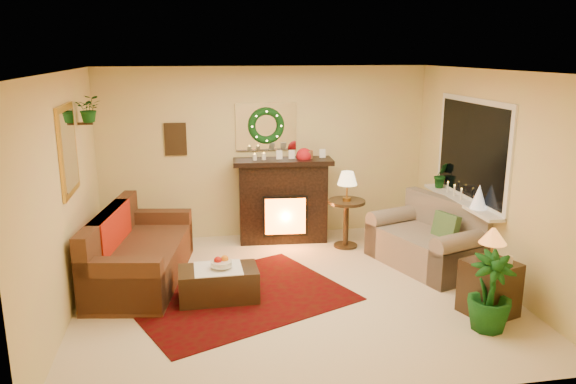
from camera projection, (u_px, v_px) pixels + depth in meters
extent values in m
plane|color=beige|center=(293.00, 291.00, 6.76)|extent=(5.00, 5.00, 0.00)
plane|color=white|center=(294.00, 71.00, 6.12)|extent=(5.00, 5.00, 0.00)
plane|color=#EFD88C|center=(266.00, 153.00, 8.59)|extent=(5.00, 5.00, 0.00)
plane|color=#EFD88C|center=(348.00, 255.00, 4.29)|extent=(5.00, 5.00, 0.00)
plane|color=#EFD88C|center=(65.00, 196.00, 6.01)|extent=(4.50, 4.50, 0.00)
plane|color=#EFD88C|center=(494.00, 178.00, 6.87)|extent=(4.50, 4.50, 0.00)
cube|color=maroon|center=(238.00, 296.00, 6.61)|extent=(2.94, 2.64, 0.01)
cube|color=#433320|center=(141.00, 248.00, 6.99)|extent=(1.27, 2.24, 0.91)
cube|color=#D44C25|center=(137.00, 243.00, 7.08)|extent=(0.74, 1.20, 0.02)
cube|color=#312213|center=(283.00, 206.00, 8.45)|extent=(1.33, 0.50, 1.19)
sphere|color=red|center=(304.00, 156.00, 8.31)|extent=(0.24, 0.24, 0.24)
cylinder|color=white|center=(255.00, 160.00, 8.19)|extent=(0.06, 0.06, 0.18)
cylinder|color=beige|center=(264.00, 160.00, 8.23)|extent=(0.06, 0.06, 0.19)
cube|color=white|center=(266.00, 127.00, 8.47)|extent=(0.92, 0.02, 0.72)
torus|color=#194719|center=(266.00, 126.00, 8.43)|extent=(0.55, 0.11, 0.55)
cube|color=#381E11|center=(176.00, 139.00, 8.28)|extent=(0.32, 0.03, 0.48)
cube|color=gold|center=(68.00, 150.00, 6.19)|extent=(0.03, 0.84, 1.00)
imported|color=#194719|center=(90.00, 122.00, 6.88)|extent=(0.33, 0.28, 0.36)
cube|color=gray|center=(426.00, 236.00, 7.48)|extent=(1.33, 1.73, 0.89)
cube|color=white|center=(472.00, 150.00, 7.33)|extent=(0.03, 1.86, 1.36)
cube|color=black|center=(471.00, 150.00, 7.33)|extent=(0.02, 1.70, 1.22)
cube|color=white|center=(461.00, 201.00, 7.48)|extent=(0.22, 1.86, 0.04)
cone|color=white|center=(479.00, 197.00, 7.01)|extent=(0.21, 0.21, 0.32)
imported|color=#27552A|center=(441.00, 175.00, 8.07)|extent=(0.27, 0.21, 0.49)
cylinder|color=black|center=(346.00, 225.00, 8.24)|extent=(0.64, 0.64, 0.71)
cone|color=beige|center=(347.00, 189.00, 8.06)|extent=(0.29, 0.29, 0.44)
cube|color=#321913|center=(489.00, 291.00, 6.13)|extent=(0.63, 0.63, 0.60)
cone|color=orange|center=(492.00, 249.00, 6.03)|extent=(0.29, 0.29, 0.43)
cube|color=#432D16|center=(219.00, 283.00, 6.49)|extent=(0.91, 0.51, 0.38)
cylinder|color=silver|center=(221.00, 263.00, 6.42)|extent=(0.25, 0.25, 0.06)
imported|color=#19411E|center=(491.00, 289.00, 5.74)|extent=(1.46, 1.46, 2.48)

